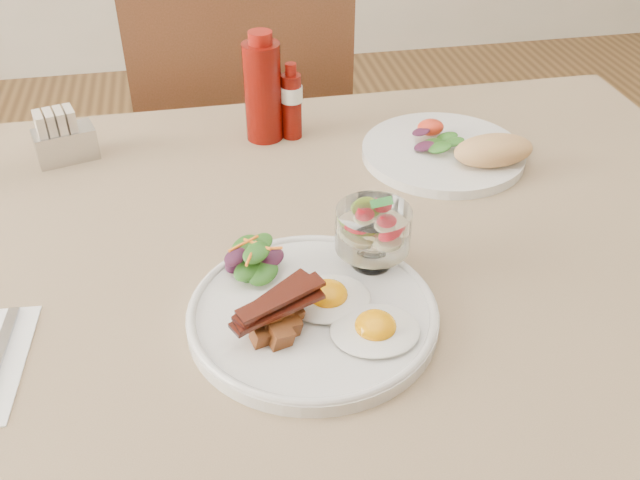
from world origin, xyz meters
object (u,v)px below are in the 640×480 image
(fruit_cup, at_px, (373,229))
(ketchup_bottle, at_px, (263,90))
(main_plate, at_px, (313,315))
(chair_far, at_px, (245,155))
(sugar_caddy, at_px, (63,139))
(second_plate, at_px, (455,151))
(hot_sauce_bottle, at_px, (292,102))
(table, at_px, (290,302))

(fruit_cup, distance_m, ketchup_bottle, 0.38)
(main_plate, xyz_separation_m, fruit_cup, (0.08, 0.07, 0.06))
(fruit_cup, relative_size, ketchup_bottle, 0.52)
(chair_far, distance_m, sugar_caddy, 0.54)
(fruit_cup, bearing_deg, second_plate, 51.72)
(sugar_caddy, bearing_deg, hot_sauce_bottle, -14.78)
(main_plate, distance_m, second_plate, 0.42)
(chair_far, relative_size, second_plate, 3.73)
(second_plate, relative_size, sugar_caddy, 2.52)
(second_plate, relative_size, hot_sauce_bottle, 2.01)
(main_plate, xyz_separation_m, ketchup_bottle, (0.00, 0.45, 0.07))
(second_plate, bearing_deg, sugar_caddy, 168.54)
(main_plate, bearing_deg, second_plate, 48.50)
(hot_sauce_bottle, bearing_deg, chair_far, 98.44)
(main_plate, height_order, hot_sauce_bottle, hot_sauce_bottle)
(table, relative_size, ketchup_bottle, 7.63)
(second_plate, height_order, hot_sauce_bottle, hot_sauce_bottle)
(ketchup_bottle, bearing_deg, chair_far, 91.59)
(fruit_cup, height_order, hot_sauce_bottle, hot_sauce_bottle)
(chair_far, height_order, ketchup_bottle, chair_far)
(hot_sauce_bottle, distance_m, sugar_caddy, 0.35)
(second_plate, xyz_separation_m, sugar_caddy, (-0.58, 0.12, 0.02))
(hot_sauce_bottle, height_order, sugar_caddy, hot_sauce_bottle)
(table, relative_size, fruit_cup, 14.79)
(chair_far, relative_size, sugar_caddy, 9.42)
(main_plate, xyz_separation_m, second_plate, (0.28, 0.31, 0.01))
(chair_far, relative_size, hot_sauce_bottle, 7.51)
(table, xyz_separation_m, hot_sauce_bottle, (0.05, 0.30, 0.15))
(chair_far, bearing_deg, fruit_cup, -82.95)
(table, bearing_deg, ketchup_bottle, 88.16)
(table, distance_m, chair_far, 0.68)
(chair_far, relative_size, main_plate, 3.32)
(main_plate, bearing_deg, chair_far, 90.41)
(main_plate, height_order, sugar_caddy, sugar_caddy)
(main_plate, relative_size, hot_sauce_bottle, 2.26)
(fruit_cup, height_order, ketchup_bottle, ketchup_bottle)
(ketchup_bottle, relative_size, sugar_caddy, 1.77)
(sugar_caddy, bearing_deg, ketchup_bottle, -13.49)
(main_plate, distance_m, sugar_caddy, 0.53)
(chair_far, bearing_deg, hot_sauce_bottle, -81.56)
(table, height_order, second_plate, second_plate)
(main_plate, relative_size, second_plate, 1.12)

